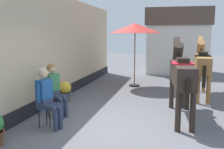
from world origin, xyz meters
TOP-DOWN VIEW (x-y plane):
  - ground_plane at (0.00, 3.00)m, footprint 40.00×40.00m
  - pub_facade_wall at (-2.55, 1.50)m, footprint 0.34×14.00m
  - distant_cottage at (1.40, 9.44)m, footprint 3.40×2.60m
  - seated_visitor_near at (-1.56, -0.38)m, footprint 0.61×0.48m
  - seated_visitor_far at (-1.78, 0.49)m, footprint 0.61×0.49m
  - saddled_horse_near at (1.43, 1.16)m, footprint 0.62×3.00m
  - saddled_horse_far at (2.17, 3.74)m, footprint 0.52×3.00m
  - flower_planter_far at (-2.15, 2.03)m, footprint 0.43×0.43m
  - cafe_parasol at (-0.33, 4.99)m, footprint 2.10×2.10m

SIDE VIEW (x-z plane):
  - ground_plane at x=0.00m, z-range 0.00..0.00m
  - flower_planter_far at x=-2.15m, z-range 0.01..0.65m
  - seated_visitor_near at x=-1.56m, z-range 0.08..1.47m
  - seated_visitor_far at x=-1.78m, z-range 0.08..1.47m
  - saddled_horse_near at x=1.43m, z-range 0.13..2.19m
  - saddled_horse_far at x=2.17m, z-range 0.13..2.19m
  - pub_facade_wall at x=-2.55m, z-range -0.16..3.24m
  - distant_cottage at x=1.40m, z-range 0.05..3.55m
  - cafe_parasol at x=-0.33m, z-range 1.07..3.65m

